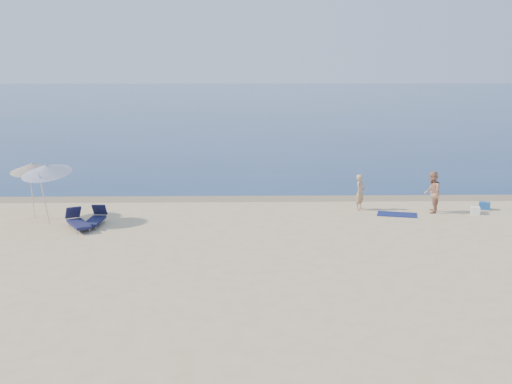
# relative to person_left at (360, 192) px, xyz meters

# --- Properties ---
(sea) EXTENTS (240.00, 160.00, 0.01)m
(sea) POSITION_rel_person_left_xyz_m (-2.15, 83.01, -0.77)
(sea) COLOR navy
(sea) RESTS_ON ground
(wet_sand_strip) EXTENTS (240.00, 1.60, 0.00)m
(wet_sand_strip) POSITION_rel_person_left_xyz_m (-2.15, 2.41, -0.77)
(wet_sand_strip) COLOR #847254
(wet_sand_strip) RESTS_ON ground
(person_left) EXTENTS (0.62, 0.68, 1.55)m
(person_left) POSITION_rel_person_left_xyz_m (0.00, 0.00, 0.00)
(person_left) COLOR tan
(person_left) RESTS_ON ground
(person_right) EXTENTS (0.92, 1.03, 1.76)m
(person_right) POSITION_rel_person_left_xyz_m (2.95, -0.62, 0.11)
(person_right) COLOR tan
(person_right) RESTS_ON ground
(beach_towel) EXTENTS (1.80, 1.29, 0.03)m
(beach_towel) POSITION_rel_person_left_xyz_m (1.40, -0.99, -0.76)
(beach_towel) COLOR #0E164A
(beach_towel) RESTS_ON ground
(white_bag) EXTENTS (0.42, 0.39, 0.31)m
(white_bag) POSITION_rel_person_left_xyz_m (4.71, -0.95, -0.62)
(white_bag) COLOR white
(white_bag) RESTS_ON ground
(blue_cooler) EXTENTS (0.55, 0.48, 0.33)m
(blue_cooler) POSITION_rel_person_left_xyz_m (5.43, -0.08, -0.61)
(blue_cooler) COLOR #1B4F96
(blue_cooler) RESTS_ON ground
(umbrella_near) EXTENTS (2.52, 2.54, 2.59)m
(umbrella_near) POSITION_rel_person_left_xyz_m (-12.75, -2.18, 1.41)
(umbrella_near) COLOR silver
(umbrella_near) RESTS_ON ground
(umbrella_far) EXTENTS (1.80, 1.83, 2.41)m
(umbrella_far) POSITION_rel_person_left_xyz_m (-13.63, -1.15, 1.31)
(umbrella_far) COLOR silver
(umbrella_far) RESTS_ON ground
(lounger_left) EXTENTS (1.35, 1.81, 0.77)m
(lounger_left) POSITION_rel_person_left_xyz_m (-11.41, -3.05, -0.49)
(lounger_left) COLOR #16183E
(lounger_left) RESTS_ON ground
(lounger_right) EXTENTS (0.65, 1.69, 0.73)m
(lounger_right) POSITION_rel_person_left_xyz_m (-10.85, -2.52, -0.51)
(lounger_right) COLOR #141738
(lounger_right) RESTS_ON ground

